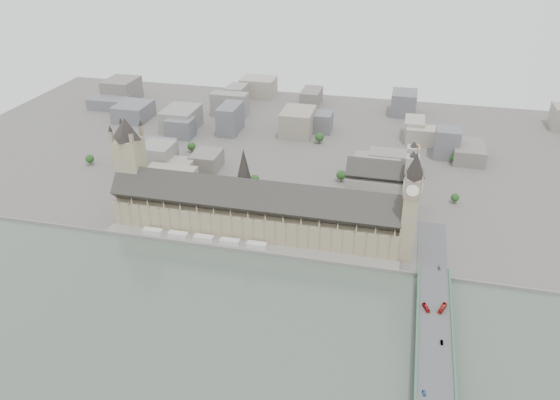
% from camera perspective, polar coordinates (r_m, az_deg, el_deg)
% --- Properties ---
extents(ground, '(900.00, 900.00, 0.00)m').
position_cam_1_polar(ground, '(496.58, -3.33, -4.52)').
color(ground, '#595651').
rests_on(ground, ground).
extents(river_thames, '(600.00, 600.00, 0.00)m').
position_cam_1_polar(river_thames, '(377.72, -10.80, -17.83)').
color(river_thames, '#4D5B51').
rests_on(river_thames, ground).
extents(embankment_wall, '(600.00, 1.50, 3.00)m').
position_cam_1_polar(embankment_wall, '(483.83, -3.84, -5.31)').
color(embankment_wall, gray).
rests_on(embankment_wall, ground).
extents(river_terrace, '(270.00, 15.00, 2.00)m').
position_cam_1_polar(river_terrace, '(490.05, -3.58, -4.89)').
color(river_terrace, gray).
rests_on(river_terrace, ground).
extents(terrace_tents, '(118.00, 7.00, 4.00)m').
position_cam_1_polar(terrace_tents, '(500.54, -7.98, -3.94)').
color(terrace_tents, silver).
rests_on(terrace_tents, river_terrace).
extents(palace_of_westminster, '(265.00, 40.73, 55.44)m').
position_cam_1_polar(palace_of_westminster, '(500.89, -2.77, -1.15)').
color(palace_of_westminster, tan).
rests_on(palace_of_westminster, ground).
extents(elizabeth_tower, '(17.00, 17.00, 107.50)m').
position_cam_1_polar(elizabeth_tower, '(457.71, 13.55, 0.03)').
color(elizabeth_tower, tan).
rests_on(elizabeth_tower, ground).
extents(victoria_tower, '(30.00, 30.00, 100.00)m').
position_cam_1_polar(victoria_tower, '(535.33, -15.34, 3.75)').
color(victoria_tower, tan).
rests_on(victoria_tower, ground).
extents(central_tower, '(13.00, 13.00, 48.00)m').
position_cam_1_polar(central_tower, '(492.54, -3.78, 2.90)').
color(central_tower, gray).
rests_on(central_tower, ground).
extents(westminster_bridge, '(25.00, 325.00, 10.25)m').
position_cam_1_polar(westminster_bridge, '(409.45, 15.76, -13.17)').
color(westminster_bridge, '#474749').
rests_on(westminster_bridge, ground).
extents(bridge_parapets, '(25.00, 235.00, 1.15)m').
position_cam_1_polar(bridge_parapets, '(372.91, 15.93, -16.98)').
color(bridge_parapets, '#386648').
rests_on(bridge_parapets, westminster_bridge).
extents(westminster_abbey, '(68.00, 36.00, 64.00)m').
position_cam_1_polar(westminster_abbey, '(550.22, 10.61, 1.52)').
color(westminster_abbey, gray).
rests_on(westminster_abbey, ground).
extents(city_skyline_inland, '(720.00, 360.00, 38.00)m').
position_cam_1_polar(city_skyline_inland, '(701.03, 2.35, 7.47)').
color(city_skyline_inland, gray).
rests_on(city_skyline_inland, ground).
extents(park_trees, '(110.00, 30.00, 15.00)m').
position_cam_1_polar(park_trees, '(544.51, -2.58, -0.38)').
color(park_trees, '#1A4518').
rests_on(park_trees, ground).
extents(red_bus_north, '(5.66, 9.90, 2.71)m').
position_cam_1_polar(red_bus_north, '(418.83, 15.01, -10.80)').
color(red_bus_north, '#A11312').
rests_on(red_bus_north, westminster_bridge).
extents(red_bus_south, '(6.79, 12.06, 3.30)m').
position_cam_1_polar(red_bus_south, '(421.19, 16.61, -10.76)').
color(red_bus_south, '#AE1E15').
rests_on(red_bus_south, westminster_bridge).
extents(car_blue, '(2.30, 4.57, 1.49)m').
position_cam_1_polar(car_blue, '(359.45, 14.82, -18.90)').
color(car_blue, '#174C96').
rests_on(car_blue, westminster_bridge).
extents(car_silver, '(1.63, 4.50, 1.48)m').
position_cam_1_polar(car_silver, '(394.34, 16.55, -14.07)').
color(car_silver, gray).
rests_on(car_silver, westminster_bridge).
extents(car_approach, '(2.68, 5.07, 1.40)m').
position_cam_1_polar(car_approach, '(463.55, 16.28, -6.83)').
color(car_approach, gray).
rests_on(car_approach, westminster_bridge).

